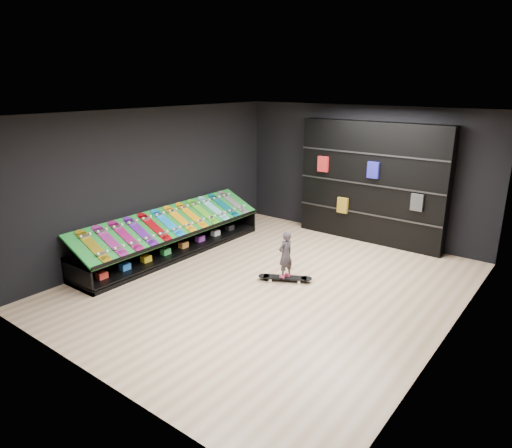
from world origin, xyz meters
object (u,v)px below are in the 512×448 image
Objects in this scene: back_shelving at (371,183)px; floor_skateboard at (285,279)px; child at (285,263)px; display_rack at (173,242)px.

back_shelving is 3.32m from floor_skateboard.
child is at bearing 0.00° from floor_skateboard.
back_shelving is (2.89, 3.32, 1.09)m from display_rack.
back_shelving reaches higher than floor_skateboard.
child is at bearing 5.87° from display_rack.
display_rack is 4.53m from back_shelving.
floor_skateboard is at bearing -94.26° from back_shelving.
back_shelving is 6.44× the size of child.
floor_skateboard is 1.89× the size of child.
floor_skateboard is (2.66, 0.27, -0.21)m from display_rack.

